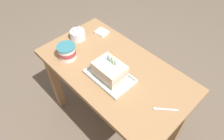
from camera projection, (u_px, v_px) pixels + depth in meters
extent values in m
plane|color=#6B5B4C|center=(114.00, 120.00, 1.96)|extent=(8.00, 8.00, 0.00)
cube|color=#9E754C|center=(114.00, 70.00, 1.44)|extent=(1.10, 0.61, 0.04)
cube|color=#9E754C|center=(55.00, 82.00, 1.83)|extent=(0.06, 0.06, 0.69)
cube|color=#9E754C|center=(97.00, 55.00, 2.06)|extent=(0.06, 0.06, 0.69)
cube|color=#9E754C|center=(181.00, 120.00, 1.59)|extent=(0.06, 0.06, 0.69)
cube|color=silver|center=(110.00, 77.00, 1.37)|extent=(0.32, 0.20, 0.01)
cube|color=silver|center=(99.00, 84.00, 1.32)|extent=(0.32, 0.01, 0.02)
cube|color=silver|center=(120.00, 68.00, 1.41)|extent=(0.32, 0.01, 0.02)
cube|color=silver|center=(95.00, 64.00, 1.44)|extent=(0.01, 0.18, 0.02)
cube|color=silver|center=(127.00, 89.00, 1.29)|extent=(0.01, 0.18, 0.02)
cube|color=beige|center=(110.00, 73.00, 1.34)|extent=(0.20, 0.15, 0.04)
cube|color=beige|center=(110.00, 70.00, 1.32)|extent=(0.19, 0.15, 0.02)
cube|color=beige|center=(110.00, 67.00, 1.30)|extent=(0.20, 0.15, 0.04)
cube|color=silver|center=(108.00, 66.00, 1.28)|extent=(0.15, 0.03, 0.00)
cube|color=#8CB7EA|center=(109.00, 58.00, 1.29)|extent=(0.02, 0.01, 0.04)
ellipsoid|color=yellow|center=(109.00, 55.00, 1.27)|extent=(0.01, 0.01, 0.01)
cube|color=#99DB9E|center=(112.00, 61.00, 1.28)|extent=(0.02, 0.01, 0.04)
ellipsoid|color=yellow|center=(112.00, 58.00, 1.26)|extent=(0.01, 0.01, 0.01)
cube|color=white|center=(115.00, 63.00, 1.26)|extent=(0.02, 0.01, 0.04)
ellipsoid|color=yellow|center=(115.00, 60.00, 1.24)|extent=(0.01, 0.01, 0.01)
cylinder|color=white|center=(78.00, 37.00, 1.64)|extent=(0.12, 0.12, 0.02)
cylinder|color=white|center=(78.00, 36.00, 1.62)|extent=(0.12, 0.12, 0.02)
cylinder|color=white|center=(78.00, 34.00, 1.61)|extent=(0.11, 0.11, 0.02)
cylinder|color=white|center=(77.00, 32.00, 1.60)|extent=(0.11, 0.11, 0.02)
cylinder|color=silver|center=(75.00, 31.00, 1.57)|extent=(0.04, 0.01, 0.06)
cylinder|color=silver|center=(79.00, 29.00, 1.59)|extent=(0.05, 0.02, 0.07)
cylinder|color=silver|center=(77.00, 28.00, 1.59)|extent=(0.04, 0.04, 0.05)
cylinder|color=white|center=(67.00, 52.00, 1.47)|extent=(0.13, 0.13, 0.10)
cylinder|color=#B23D47|center=(67.00, 52.00, 1.46)|extent=(0.13, 0.13, 0.03)
cylinder|color=teal|center=(66.00, 47.00, 1.43)|extent=(0.13, 0.13, 0.01)
ellipsoid|color=silver|center=(155.00, 109.00, 1.21)|extent=(0.03, 0.03, 0.01)
cube|color=silver|center=(168.00, 110.00, 1.21)|extent=(0.10, 0.08, 0.00)
cube|color=white|center=(102.00, 32.00, 1.68)|extent=(0.10, 0.09, 0.02)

